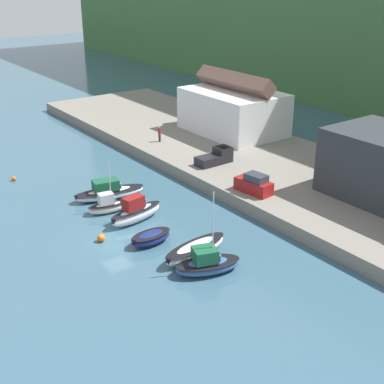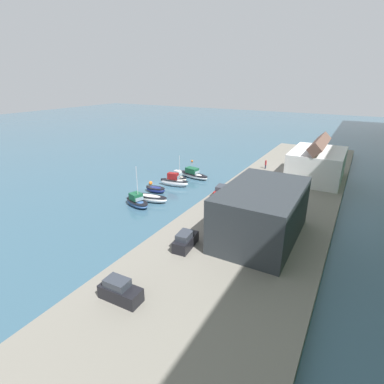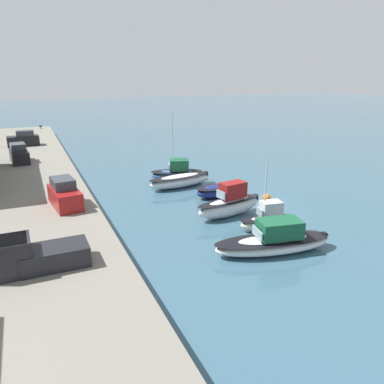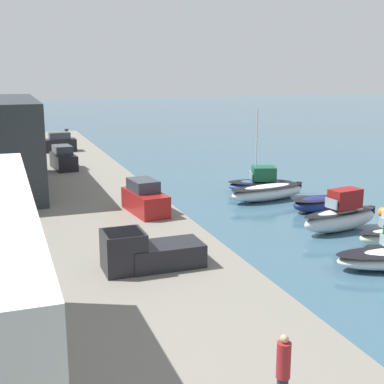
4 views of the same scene
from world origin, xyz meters
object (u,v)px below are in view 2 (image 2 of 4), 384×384
(moored_boat_2, at_px, (174,181))
(moored_boat_3, at_px, (156,189))
(person_on_quay, at_px, (266,164))
(parked_car_0, at_px, (221,192))
(parked_car_1, at_px, (120,291))
(parked_car_2, at_px, (185,241))
(pickup_truck_0, at_px, (253,179))
(moored_boat_0, at_px, (193,174))
(mooring_buoy_1, at_px, (192,161))
(mooring_buoy_0, at_px, (151,183))
(moored_boat_1, at_px, (178,177))
(moored_boat_4, at_px, (150,198))
(moored_boat_5, at_px, (137,201))

(moored_boat_2, distance_m, moored_boat_3, 5.01)
(moored_boat_3, bearing_deg, person_on_quay, 141.61)
(moored_boat_3, bearing_deg, parked_car_0, 90.55)
(parked_car_1, bearing_deg, moored_boat_2, -157.17)
(moored_boat_2, distance_m, parked_car_2, 26.70)
(pickup_truck_0, xyz_separation_m, person_on_quay, (-11.48, -0.93, 0.28))
(parked_car_0, bearing_deg, moored_boat_0, 130.76)
(parked_car_0, xyz_separation_m, mooring_buoy_1, (-22.31, -18.64, -2.08))
(parked_car_2, relative_size, pickup_truck_0, 0.92)
(person_on_quay, xyz_separation_m, mooring_buoy_1, (-1.16, -20.32, -2.26))
(parked_car_2, bearing_deg, mooring_buoy_0, 130.11)
(moored_boat_1, distance_m, parked_car_0, 15.69)
(parked_car_1, bearing_deg, mooring_buoy_1, -159.32)
(pickup_truck_0, bearing_deg, mooring_buoy_1, -121.24)
(moored_boat_1, bearing_deg, parked_car_1, 32.81)
(mooring_buoy_1, bearing_deg, moored_boat_2, 18.48)
(moored_boat_0, height_order, parked_car_1, parked_car_1)
(person_on_quay, bearing_deg, parked_car_0, -4.51)
(moored_boat_1, relative_size, moored_boat_4, 0.78)
(parked_car_2, distance_m, person_on_quay, 38.97)
(moored_boat_1, bearing_deg, moored_boat_0, 159.58)
(moored_boat_5, relative_size, parked_car_0, 1.68)
(moored_boat_4, relative_size, parked_car_2, 1.66)
(parked_car_1, bearing_deg, moored_boat_5, -145.78)
(person_on_quay, distance_m, mooring_buoy_0, 26.96)
(moored_boat_4, relative_size, pickup_truck_0, 1.53)
(moored_boat_2, xyz_separation_m, pickup_truck_0, (-5.84, 15.07, 1.21))
(moored_boat_2, height_order, parked_car_0, parked_car_0)
(mooring_buoy_0, bearing_deg, moored_boat_3, 48.98)
(moored_boat_5, distance_m, parked_car_2, 18.53)
(parked_car_2, bearing_deg, pickup_truck_0, 85.47)
(moored_boat_1, distance_m, pickup_truck_0, 16.50)
(moored_boat_1, xyz_separation_m, moored_boat_2, (3.66, 1.22, 0.25))
(pickup_truck_0, bearing_deg, parked_car_0, -15.56)
(moored_boat_2, bearing_deg, moored_boat_3, -23.97)
(moored_boat_4, xyz_separation_m, mooring_buoy_0, (-7.53, -5.48, -0.33))
(moored_boat_2, xyz_separation_m, moored_boat_3, (4.83, -1.26, -0.42))
(parked_car_2, relative_size, mooring_buoy_0, 5.74)
(moored_boat_1, distance_m, moored_boat_3, 8.49)
(person_on_quay, relative_size, mooring_buoy_1, 3.92)
(moored_boat_3, relative_size, parked_car_0, 0.97)
(moored_boat_3, distance_m, parked_car_2, 23.87)
(parked_car_0, bearing_deg, pickup_truck_0, 68.04)
(moored_boat_0, distance_m, moored_boat_4, 16.21)
(pickup_truck_0, bearing_deg, moored_boat_4, -44.22)
(moored_boat_1, relative_size, parked_car_1, 1.32)
(parked_car_0, relative_size, pickup_truck_0, 0.92)
(moored_boat_3, xyz_separation_m, mooring_buoy_1, (-23.31, -4.92, -0.35))
(parked_car_0, xyz_separation_m, parked_car_2, (17.78, 3.15, 0.00))
(parked_car_2, bearing_deg, person_on_quay, 86.50)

